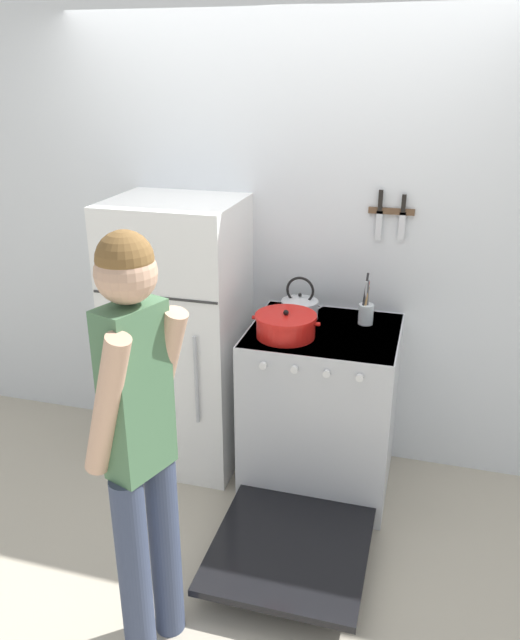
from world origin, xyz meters
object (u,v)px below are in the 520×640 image
(refrigerator, at_px, (180,336))
(tea_kettle, at_px, (300,306))
(dutch_oven_pot, at_px, (286,325))
(utensil_jar, at_px, (366,312))
(stove_range, at_px, (320,412))
(person, at_px, (140,436))

(refrigerator, height_order, tea_kettle, refrigerator)
(dutch_oven_pot, relative_size, utensil_jar, 1.26)
(refrigerator, relative_size, tea_kettle, 6.23)
(tea_kettle, bearing_deg, refrigerator, -172.16)
(refrigerator, distance_m, tea_kettle, 0.72)
(stove_range, relative_size, tea_kettle, 5.76)
(dutch_oven_pot, xyz_separation_m, utensil_jar, (0.37, 0.28, 0.01))
(dutch_oven_pot, xyz_separation_m, tea_kettle, (0.01, 0.28, 0.01))
(utensil_jar, bearing_deg, dutch_oven_pot, -142.63)
(refrigerator, xyz_separation_m, stove_range, (0.84, -0.08, -0.32))
(stove_range, xyz_separation_m, dutch_oven_pot, (-0.18, -0.10, 0.53))
(tea_kettle, bearing_deg, stove_range, -47.51)
(tea_kettle, bearing_deg, dutch_oven_pot, -92.86)
(dutch_oven_pot, height_order, person, person)
(dutch_oven_pot, relative_size, tea_kettle, 1.40)
(dutch_oven_pot, bearing_deg, stove_range, 29.46)
(stove_range, distance_m, dutch_oven_pot, 0.57)
(tea_kettle, height_order, person, person)
(stove_range, bearing_deg, utensil_jar, 43.35)
(refrigerator, relative_size, dutch_oven_pot, 4.43)
(person, bearing_deg, dutch_oven_pot, 5.98)
(stove_range, bearing_deg, dutch_oven_pot, -150.54)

